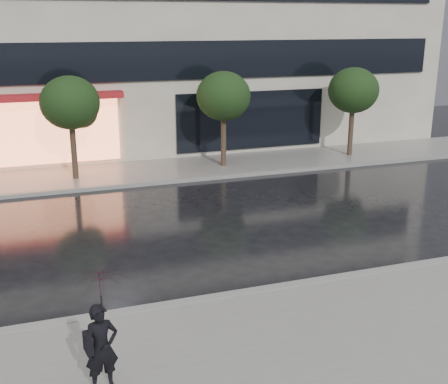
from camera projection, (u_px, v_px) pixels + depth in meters
name	position (u px, v px, depth m)	size (l,w,h in m)	color
ground	(240.00, 277.00, 13.47)	(120.00, 120.00, 0.00)	black
sidewalk_near	(301.00, 345.00, 10.51)	(60.00, 4.50, 0.12)	slate
sidewalk_far	(152.00, 171.00, 22.72)	(60.00, 3.50, 0.12)	slate
curb_near	(256.00, 292.00, 12.54)	(60.00, 0.25, 0.14)	gray
curb_far	(161.00, 182.00, 21.14)	(60.00, 0.25, 0.14)	gray
tree_mid_west	(72.00, 105.00, 20.78)	(2.20, 2.20, 3.99)	#33261C
tree_mid_east	(225.00, 98.00, 22.64)	(2.20, 2.20, 3.99)	#33261C
tree_far_east	(354.00, 92.00, 24.51)	(2.20, 2.20, 3.99)	#33261C
pedestrian_with_umbrella	(101.00, 313.00, 8.79)	(0.94, 0.95, 2.10)	black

